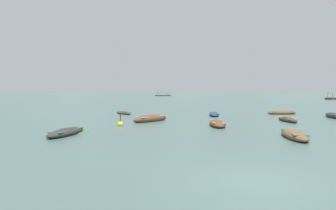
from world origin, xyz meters
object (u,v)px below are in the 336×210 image
object	(u,v)px
rowboat_4	(282,113)
rowboat_10	(124,113)
rowboat_5	(217,124)
rowboat_2	(287,120)
rowboat_7	(66,132)
rowboat_9	(334,116)
mooring_buoy	(120,124)
rowboat_8	(214,114)
rowboat_1	(294,135)
ferry_0	(163,95)
rowboat_3	(151,119)

from	to	relation	value
rowboat_4	rowboat_10	distance (m)	18.99
rowboat_5	rowboat_10	bearing A→B (deg)	125.64
rowboat_4	rowboat_10	world-z (taller)	rowboat_4
rowboat_2	rowboat_7	xyz separation A→B (m)	(-17.28, -8.10, 0.01)
rowboat_9	mooring_buoy	bearing A→B (deg)	-161.42
rowboat_2	rowboat_9	distance (m)	7.60
rowboat_8	mooring_buoy	distance (m)	13.37
rowboat_1	rowboat_10	bearing A→B (deg)	123.19
rowboat_7	ferry_0	distance (m)	185.67
rowboat_9	ferry_0	world-z (taller)	ferry_0
rowboat_10	rowboat_4	bearing A→B (deg)	-1.44
rowboat_1	rowboat_9	xyz separation A→B (m)	(10.20, 13.53, 0.02)
rowboat_3	rowboat_4	xyz separation A→B (m)	(15.40, 8.31, -0.05)
rowboat_5	rowboat_9	xyz separation A→B (m)	(13.50, 7.27, 0.02)
rowboat_7	rowboat_8	xyz separation A→B (m)	(11.77, 14.70, 0.00)
rowboat_8	rowboat_9	xyz separation A→B (m)	(12.02, -2.67, 0.04)
rowboat_2	rowboat_7	size ratio (longest dim) A/B	0.90
rowboat_9	rowboat_7	bearing A→B (deg)	-153.18
rowboat_3	mooring_buoy	bearing A→B (deg)	-121.99
rowboat_9	ferry_0	bearing A→B (deg)	95.76
rowboat_3	rowboat_8	size ratio (longest dim) A/B	0.97
rowboat_4	rowboat_1	bearing A→B (deg)	-110.08
rowboat_4	rowboat_3	bearing A→B (deg)	-151.65
rowboat_5	mooring_buoy	xyz separation A→B (m)	(-7.64, 0.16, -0.07)
rowboat_5	rowboat_10	xyz separation A→B (m)	(-8.98, 12.53, -0.04)
rowboat_2	rowboat_8	xyz separation A→B (m)	(-5.51, 6.60, 0.01)
rowboat_9	ferry_0	xyz separation A→B (m)	(-17.50, 173.53, 0.24)
rowboat_7	rowboat_9	xyz separation A→B (m)	(23.79, 12.03, 0.04)
rowboat_8	rowboat_9	distance (m)	12.31
rowboat_2	rowboat_8	world-z (taller)	rowboat_8
rowboat_3	mooring_buoy	distance (m)	4.23
rowboat_1	rowboat_10	size ratio (longest dim) A/B	1.40
rowboat_9	rowboat_2	bearing A→B (deg)	-148.90
rowboat_10	mooring_buoy	distance (m)	12.44
rowboat_3	rowboat_9	xyz separation A→B (m)	(18.90, 3.52, -0.03)
rowboat_1	rowboat_5	world-z (taller)	rowboat_5
rowboat_7	ferry_0	size ratio (longest dim) A/B	0.37
rowboat_1	rowboat_7	world-z (taller)	rowboat_1
rowboat_3	mooring_buoy	size ratio (longest dim) A/B	3.77
rowboat_5	rowboat_7	bearing A→B (deg)	-155.17
rowboat_10	rowboat_9	bearing A→B (deg)	-13.18
rowboat_4	rowboat_2	bearing A→B (deg)	-109.06
rowboat_8	rowboat_10	distance (m)	10.78
rowboat_9	rowboat_10	size ratio (longest dim) A/B	1.44
rowboat_2	rowboat_7	distance (m)	19.08
rowboat_1	rowboat_2	world-z (taller)	rowboat_1
rowboat_7	ferry_0	xyz separation A→B (m)	(6.29, 185.56, 0.28)
rowboat_5	rowboat_8	distance (m)	10.05
rowboat_3	rowboat_5	bearing A→B (deg)	-34.77
rowboat_3	rowboat_1	bearing A→B (deg)	-48.98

